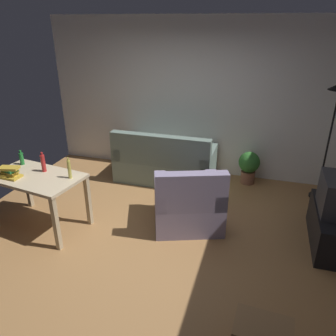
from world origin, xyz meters
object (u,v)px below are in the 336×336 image
Objects in this scene: armchair at (188,204)px; book_stack at (10,172)px; bottle_red at (43,163)px; potted_plant at (249,165)px; bottle_squat at (69,169)px; torchiere_lamp at (335,111)px; desk at (37,183)px; couch at (165,164)px; bottle_green at (22,158)px; tv_stand at (331,227)px.

armchair is 2.35m from book_stack.
book_stack is (-2.18, -0.73, 0.51)m from armchair.
potted_plant is at bearing 37.90° from bottle_red.
torchiere_lamp is at bearing 30.08° from bottle_squat.
armchair is at bearing 25.60° from desk.
book_stack is (-1.46, -1.98, 0.52)m from couch.
bottle_red is (0.44, -0.11, 0.03)m from bottle_green.
armchair is 2.01m from bottle_red.
desk reaches higher than potted_plant.
book_stack is (-0.74, -0.21, -0.05)m from bottle_squat.
couch is 1.31× the size of desk.
desk is 0.35m from book_stack.
couch and armchair have the same top height.
bottle_red is at bearing -142.10° from potted_plant.
couch is 2.12m from bottle_red.
bottle_red reaches higher than potted_plant.
tv_stand is at bearing 19.05° from desk.
potted_plant is 2.72× the size of bottle_green.
couch reaches higher than potted_plant.
bottle_green is (-4.13, -0.43, 0.61)m from tv_stand.
tv_stand is 0.61× the size of torchiere_lamp.
bottle_squat is at bearing 15.70° from book_stack.
bottle_squat reaches higher than bottle_green.
book_stack is at bearing -136.52° from bottle_red.
tv_stand is 3.81m from desk.
torchiere_lamp reaches higher than book_stack.
couch is at bearing 44.73° from bottle_green.
desk is at bearing -2.85° from armchair.
bottle_green is (-2.32, -0.33, 0.53)m from armchair.
bottle_green reaches higher than book_stack.
tv_stand is 4.03× the size of bottle_red.
bottle_red is at bearing -14.35° from bottle_green.
tv_stand is (2.54, -1.14, -0.07)m from couch.
desk is at bearing 26.91° from book_stack.
tv_stand is 0.85× the size of desk.
bottle_red is (-3.69, -0.54, 0.64)m from tv_stand.
bottle_red reaches higher than desk.
tv_stand is at bearing -52.42° from potted_plant.
desk is at bearing -32.83° from bottle_green.
tv_stand is 3.93× the size of bottle_squat.
couch is 1.53× the size of tv_stand.
potted_plant is at bearing 44.32° from bottle_squat.
bottle_red is (0.03, 0.15, 0.23)m from desk.
armchair reaches higher than desk.
desk is 2.26× the size of potted_plant.
desk is 1.14× the size of armchair.
potted_plant is at bearing -133.82° from armchair.
bottle_red reaches higher than couch.
couch reaches higher than book_stack.
tv_stand is at bearing 8.39° from bottle_red.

